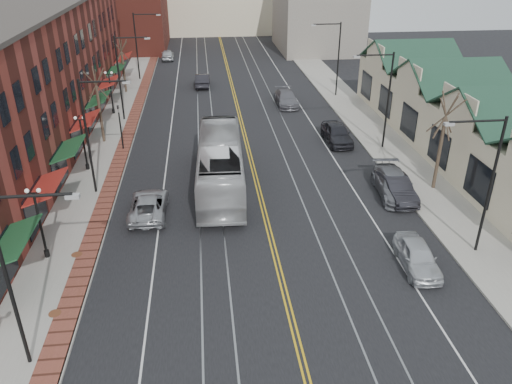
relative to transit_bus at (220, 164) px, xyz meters
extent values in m
plane|color=black|center=(2.65, -16.09, -1.81)|extent=(160.00, 160.00, 0.00)
cube|color=gray|center=(-9.35, 3.91, -1.74)|extent=(4.00, 120.00, 0.15)
cube|color=gray|center=(14.65, 3.91, -1.74)|extent=(4.00, 120.00, 0.15)
cube|color=maroon|center=(-16.35, 10.91, 3.69)|extent=(10.00, 50.00, 11.00)
cube|color=beige|center=(20.65, 3.91, 0.49)|extent=(8.00, 36.00, 4.60)
cube|color=maroon|center=(-13.35, 53.91, 5.19)|extent=(14.00, 18.00, 14.00)
cube|color=beige|center=(2.65, 68.91, 2.69)|extent=(22.00, 14.00, 9.00)
cube|color=slate|center=(17.65, 48.91, 3.69)|extent=(12.00, 16.00, 11.00)
cylinder|color=black|center=(-8.85, -16.09, 2.34)|extent=(0.16, 0.16, 8.00)
cylinder|color=black|center=(-7.35, -16.09, 6.14)|extent=(3.00, 0.12, 0.12)
cube|color=#999999|center=(-5.85, -16.09, 6.04)|extent=(0.50, 0.25, 0.15)
cylinder|color=black|center=(-8.85, -0.09, 2.34)|extent=(0.16, 0.16, 8.00)
cylinder|color=black|center=(-7.35, -0.09, 6.14)|extent=(3.00, 0.12, 0.12)
cube|color=#999999|center=(-5.85, -0.09, 6.04)|extent=(0.50, 0.25, 0.15)
cylinder|color=black|center=(-8.85, 15.91, 2.34)|extent=(0.16, 0.16, 8.00)
cylinder|color=black|center=(-7.35, 15.91, 6.14)|extent=(3.00, 0.12, 0.12)
cube|color=#999999|center=(-5.85, 15.91, 6.04)|extent=(0.50, 0.25, 0.15)
cylinder|color=black|center=(-8.85, 31.91, 2.34)|extent=(0.16, 0.16, 8.00)
cylinder|color=black|center=(-7.35, 31.91, 6.14)|extent=(3.00, 0.12, 0.12)
cube|color=#999999|center=(-5.85, 31.91, 6.04)|extent=(0.50, 0.25, 0.15)
cylinder|color=black|center=(14.15, -10.09, 2.34)|extent=(0.16, 0.16, 8.00)
cylinder|color=black|center=(12.65, -10.09, 6.14)|extent=(3.00, 0.12, 0.12)
cube|color=#999999|center=(11.15, -10.09, 6.04)|extent=(0.50, 0.25, 0.15)
cylinder|color=black|center=(14.15, 5.91, 2.34)|extent=(0.16, 0.16, 8.00)
cylinder|color=black|center=(12.65, 5.91, 6.14)|extent=(3.00, 0.12, 0.12)
cube|color=#999999|center=(11.15, 5.91, 6.04)|extent=(0.50, 0.25, 0.15)
cylinder|color=black|center=(14.15, 21.91, 2.34)|extent=(0.16, 0.16, 8.00)
cylinder|color=black|center=(12.65, 21.91, 6.14)|extent=(3.00, 0.12, 0.12)
cube|color=#999999|center=(11.15, 21.91, 6.04)|extent=(0.50, 0.25, 0.15)
cylinder|color=black|center=(-10.15, -8.09, -1.46)|extent=(0.28, 0.28, 0.40)
cylinder|color=black|center=(-10.15, -8.09, 0.34)|extent=(0.14, 0.14, 4.00)
cube|color=black|center=(-10.15, -8.09, 2.34)|extent=(0.60, 0.06, 0.06)
sphere|color=white|center=(-10.45, -8.09, 2.49)|extent=(0.24, 0.24, 0.24)
sphere|color=white|center=(-9.85, -8.09, 2.49)|extent=(0.24, 0.24, 0.24)
cylinder|color=black|center=(-10.15, 3.91, -1.46)|extent=(0.28, 0.28, 0.40)
cylinder|color=black|center=(-10.15, 3.91, 0.34)|extent=(0.14, 0.14, 4.00)
cube|color=black|center=(-10.15, 3.91, 2.34)|extent=(0.60, 0.06, 0.06)
sphere|color=white|center=(-10.45, 3.91, 2.49)|extent=(0.24, 0.24, 0.24)
sphere|color=white|center=(-9.85, 3.91, 2.49)|extent=(0.24, 0.24, 0.24)
cylinder|color=black|center=(-10.15, 17.91, -1.46)|extent=(0.28, 0.28, 0.40)
cylinder|color=black|center=(-10.15, 17.91, 0.34)|extent=(0.14, 0.14, 4.00)
cube|color=black|center=(-10.15, 17.91, 2.34)|extent=(0.60, 0.06, 0.06)
sphere|color=white|center=(-10.45, 17.91, 2.49)|extent=(0.24, 0.24, 0.24)
sphere|color=white|center=(-9.85, 17.91, 2.49)|extent=(0.24, 0.24, 0.24)
cylinder|color=#382B21|center=(-9.85, 9.91, 0.79)|extent=(0.24, 0.24, 4.90)
cylinder|color=#382B21|center=(-9.85, 9.91, 3.34)|extent=(0.58, 1.37, 2.90)
cylinder|color=#382B21|center=(-9.85, 9.91, 3.34)|extent=(1.60, 0.66, 2.78)
cylinder|color=#382B21|center=(-9.85, 9.91, 3.34)|extent=(0.53, 1.23, 2.96)
cylinder|color=#382B21|center=(-9.85, 9.91, 3.34)|extent=(1.69, 1.03, 2.64)
cylinder|color=#382B21|center=(-9.85, 9.91, 3.34)|extent=(1.78, 1.29, 2.48)
cylinder|color=#382B21|center=(-9.85, 25.91, 0.61)|extent=(0.24, 0.24, 4.55)
cylinder|color=#382B21|center=(-9.85, 25.91, 2.99)|extent=(0.55, 1.28, 2.69)
cylinder|color=#382B21|center=(-9.85, 25.91, 2.99)|extent=(1.49, 0.62, 2.58)
cylinder|color=#382B21|center=(-9.85, 25.91, 2.99)|extent=(0.50, 1.15, 2.75)
cylinder|color=#382B21|center=(-9.85, 25.91, 2.99)|extent=(1.57, 0.97, 2.45)
cylinder|color=#382B21|center=(-9.85, 25.91, 2.99)|extent=(1.66, 1.20, 2.30)
cylinder|color=#382B21|center=(15.15, -2.09, 0.96)|extent=(0.24, 0.24, 5.25)
cylinder|color=#382B21|center=(15.15, -2.09, 3.69)|extent=(0.61, 1.46, 3.10)
cylinder|color=#382B21|center=(15.15, -2.09, 3.69)|extent=(1.70, 0.70, 2.97)
cylinder|color=#382B21|center=(15.15, -2.09, 3.69)|extent=(0.56, 1.31, 3.17)
cylinder|color=#382B21|center=(15.15, -2.09, 3.69)|extent=(1.80, 1.10, 2.82)
cylinder|color=#382B21|center=(15.15, -2.09, 3.69)|extent=(1.90, 1.37, 2.65)
cylinder|color=#592D19|center=(-8.55, -13.09, -1.65)|extent=(0.60, 0.60, 0.02)
cylinder|color=#592D19|center=(-8.55, -8.09, -1.65)|extent=(0.60, 0.60, 0.02)
cylinder|color=black|center=(-7.95, 7.91, -0.06)|extent=(0.12, 0.12, 3.20)
imported|color=black|center=(-7.95, 7.91, 1.69)|extent=(0.18, 0.15, 0.90)
imported|color=#BBBBBD|center=(0.00, 0.00, 0.00)|extent=(3.55, 13.11, 3.62)
imported|color=#A0A1A7|center=(-4.85, -3.59, -1.10)|extent=(2.40, 5.11, 1.41)
imported|color=silver|center=(10.15, -11.17, -1.08)|extent=(2.01, 4.41, 1.47)
imported|color=black|center=(11.95, -3.06, -1.03)|extent=(1.72, 4.77, 1.56)
imported|color=slate|center=(11.95, -2.58, -0.99)|extent=(2.85, 5.85, 1.64)
imported|color=#222228|center=(10.57, 7.71, -0.95)|extent=(2.10, 5.09, 1.72)
imported|color=black|center=(-0.92, 27.88, -1.04)|extent=(1.81, 4.76, 1.55)
imported|color=slate|center=(7.96, 19.15, -1.04)|extent=(2.19, 5.31, 1.54)
imported|color=#B6B9BE|center=(-5.85, 43.50, -1.06)|extent=(1.93, 4.48, 1.50)
camera|label=1|loc=(-1.03, -32.59, 14.30)|focal=35.00mm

